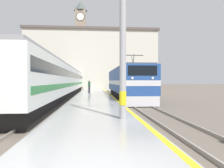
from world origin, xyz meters
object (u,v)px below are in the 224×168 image
at_px(passenger_train, 63,81).
at_px(person_on_platform, 89,86).
at_px(catenary_mast, 125,20).
at_px(locomotive_train, 126,83).
at_px(clock_tower, 81,42).

height_order(passenger_train, person_on_platform, passenger_train).
bearing_deg(person_on_platform, catenary_mast, -84.64).
height_order(locomotive_train, person_on_platform, locomotive_train).
xyz_separation_m(locomotive_train, catenary_mast, (-2.42, -15.49, 2.89)).
bearing_deg(locomotive_train, catenary_mast, -98.90).
bearing_deg(catenary_mast, passenger_train, 106.04).
distance_m(passenger_train, clock_tower, 37.91).
relative_size(catenary_mast, clock_tower, 0.35).
relative_size(catenary_mast, person_on_platform, 4.87).
distance_m(passenger_train, catenary_mast, 19.08).
bearing_deg(person_on_platform, clock_tower, 95.38).
xyz_separation_m(locomotive_train, passenger_train, (-7.64, 2.66, 0.20)).
bearing_deg(locomotive_train, person_on_platform, 128.99).
relative_size(passenger_train, clock_tower, 1.54).
xyz_separation_m(person_on_platform, clock_tower, (-3.16, 33.48, 11.82)).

